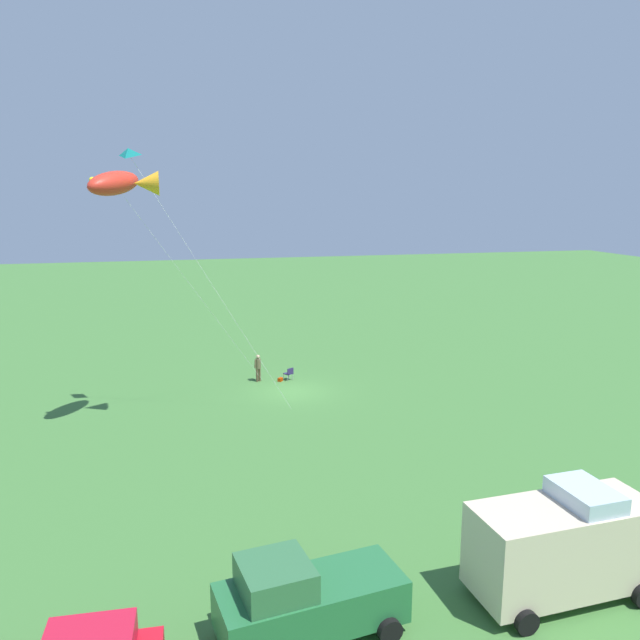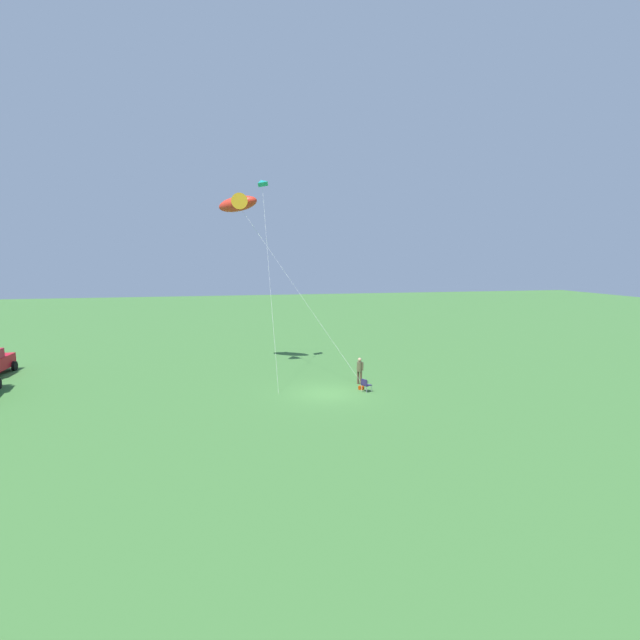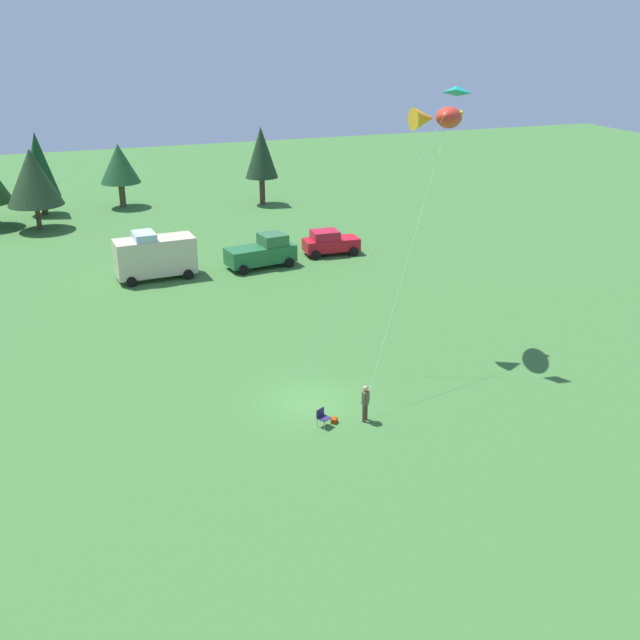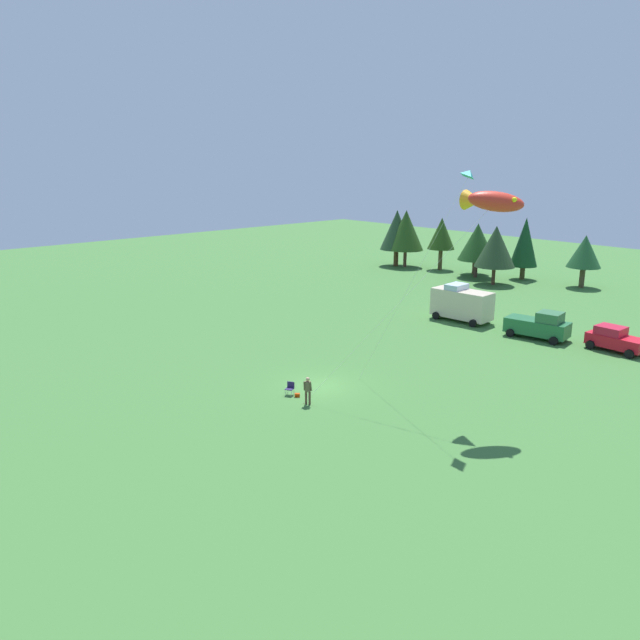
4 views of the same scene
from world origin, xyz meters
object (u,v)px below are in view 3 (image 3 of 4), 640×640
at_px(person_kite_flyer, 365,400).
at_px(backpack_on_grass, 334,420).
at_px(folding_chair, 322,416).
at_px(van_camper_beige, 155,255).
at_px(truck_green_flatbed, 263,252).
at_px(car_red_sedan, 330,242).
at_px(kite_large_fish, 443,118).
at_px(kite_delta_teal, 456,91).

height_order(person_kite_flyer, backpack_on_grass, person_kite_flyer).
relative_size(folding_chair, van_camper_beige, 0.15).
height_order(truck_green_flatbed, car_red_sedan, truck_green_flatbed).
height_order(backpack_on_grass, car_red_sedan, car_red_sedan).
bearing_deg(person_kite_flyer, kite_large_fish, 96.95).
bearing_deg(backpack_on_grass, folding_chair, -171.92).
height_order(van_camper_beige, truck_green_flatbed, van_camper_beige).
distance_m(truck_green_flatbed, kite_delta_teal, 22.32).
bearing_deg(folding_chair, kite_delta_teal, 92.08).
distance_m(person_kite_flyer, car_red_sedan, 25.76).
relative_size(truck_green_flatbed, car_red_sedan, 1.22).
xyz_separation_m(truck_green_flatbed, kite_delta_teal, (4.70, -17.89, 12.48)).
xyz_separation_m(folding_chair, kite_delta_teal, (8.74, 5.28, 13.09)).
xyz_separation_m(folding_chair, van_camper_beige, (-3.67, 23.22, 1.16)).
xyz_separation_m(person_kite_flyer, truck_green_flatbed, (2.09, 23.40, 0.08)).
bearing_deg(truck_green_flatbed, car_red_sedan, 3.28).
xyz_separation_m(folding_chair, backpack_on_grass, (0.59, 0.08, -0.38)).
distance_m(person_kite_flyer, truck_green_flatbed, 23.49).
bearing_deg(backpack_on_grass, person_kite_flyer, -12.75).
relative_size(backpack_on_grass, kite_delta_teal, 0.02).
height_order(folding_chair, truck_green_flatbed, truck_green_flatbed).
distance_m(kite_large_fish, kite_delta_teal, 2.24).
xyz_separation_m(backpack_on_grass, car_red_sedan, (9.12, 24.26, 0.84)).
xyz_separation_m(van_camper_beige, car_red_sedan, (13.38, 1.12, -0.69)).
bearing_deg(kite_delta_teal, backpack_on_grass, -147.47).
xyz_separation_m(folding_chair, truck_green_flatbed, (4.04, 23.18, 0.61)).
bearing_deg(van_camper_beige, person_kite_flyer, 100.10).
bearing_deg(kite_large_fish, car_red_sedan, 87.85).
relative_size(truck_green_flatbed, kite_delta_teal, 0.38).
xyz_separation_m(car_red_sedan, kite_delta_teal, (-0.97, -19.06, 12.63)).
distance_m(truck_green_flatbed, kite_large_fish, 20.24).
relative_size(van_camper_beige, kite_delta_teal, 0.40).
height_order(person_kite_flyer, kite_delta_teal, kite_delta_teal).
distance_m(backpack_on_grass, truck_green_flatbed, 23.37).
distance_m(folding_chair, truck_green_flatbed, 23.53).
bearing_deg(folding_chair, car_red_sedan, 129.20).
height_order(backpack_on_grass, van_camper_beige, van_camper_beige).
distance_m(folding_chair, kite_delta_teal, 16.61).
bearing_deg(car_red_sedan, kite_delta_teal, 89.93).
distance_m(van_camper_beige, kite_delta_teal, 24.87).
height_order(backpack_on_grass, kite_large_fish, kite_large_fish).
height_order(car_red_sedan, kite_large_fish, kite_large_fish).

